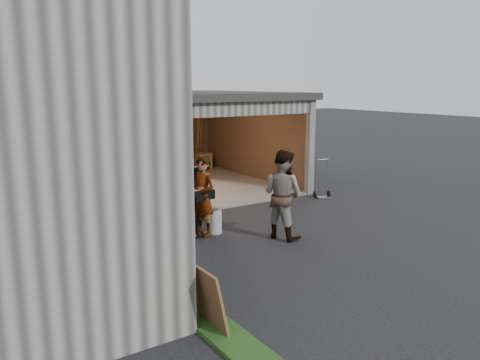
% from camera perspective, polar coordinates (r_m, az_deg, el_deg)
% --- Properties ---
extents(ground, '(80.00, 80.00, 0.00)m').
position_cam_1_polar(ground, '(8.72, 4.70, -9.46)').
color(ground, black).
rests_on(ground, ground).
extents(groundcover_strip, '(0.50, 8.00, 0.06)m').
position_cam_1_polar(groundcover_strip, '(6.81, -5.42, -15.51)').
color(groundcover_strip, '#193814').
rests_on(groundcover_strip, ground).
extents(garage, '(6.80, 6.30, 2.90)m').
position_cam_1_polar(garage, '(14.45, -9.67, 6.43)').
color(garage, '#605E59').
rests_on(garage, ground).
extents(minivan, '(3.30, 5.05, 1.29)m').
position_cam_1_polar(minivan, '(13.02, -11.56, 0.37)').
color(minivan, black).
rests_on(minivan, ground).
extents(woman, '(0.51, 0.68, 1.68)m').
position_cam_1_polar(woman, '(9.73, -4.53, -2.03)').
color(woman, silver).
rests_on(woman, ground).
extents(man, '(0.94, 1.07, 1.83)m').
position_cam_1_polar(man, '(9.61, 5.17, -1.75)').
color(man, '#51291F').
rests_on(man, ground).
extents(bbq_grill, '(0.63, 0.55, 1.41)m').
position_cam_1_polar(bbq_grill, '(9.79, -5.40, -1.99)').
color(bbq_grill, black).
rests_on(bbq_grill, ground).
extents(propane_tank, '(0.43, 0.43, 0.49)m').
position_cam_1_polar(propane_tank, '(10.04, -3.17, -5.12)').
color(propane_tank, '#B9B9B5').
rests_on(propane_tank, ground).
extents(plywood_panel, '(0.22, 0.78, 0.86)m').
position_cam_1_polar(plywood_panel, '(6.20, -4.00, -14.20)').
color(plywood_panel, '#532F1C').
rests_on(plywood_panel, ground).
extents(hand_truck, '(0.49, 0.45, 1.10)m').
position_cam_1_polar(hand_truck, '(13.31, 10.03, -1.24)').
color(hand_truck, slate).
rests_on(hand_truck, ground).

